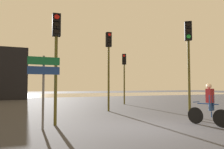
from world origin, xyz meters
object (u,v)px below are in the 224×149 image
Objects in this scene: traffic_light_center at (109,56)px; traffic_light_near_left at (56,47)px; traffic_light_near_right at (189,51)px; cyclist at (209,104)px; direction_sign_post at (44,78)px; traffic_light_far_right at (124,69)px.

traffic_light_near_left is at bearing 44.38° from traffic_light_center.
traffic_light_near_right reaches higher than cyclist.
traffic_light_near_right is 2.98m from cyclist.
traffic_light_near_left is at bearing -127.58° from direction_sign_post.
traffic_light_near_right is 6.72m from direction_sign_post.
traffic_light_near_right is 0.95× the size of traffic_light_center.
traffic_light_near_right is at bearing 119.76° from traffic_light_far_right.
direction_sign_post is (-4.21, -4.36, -1.55)m from traffic_light_center.
traffic_light_center is 2.94× the size of cyclist.
traffic_light_center is 6.25m from direction_sign_post.
traffic_light_center is (3.69, 3.67, 0.29)m from traffic_light_near_left.
traffic_light_far_right is 5.27m from traffic_light_center.
direction_sign_post reaches higher than cyclist.
traffic_light_center is (-3.11, -4.24, 0.37)m from traffic_light_far_right.
cyclist is at bearing 117.40° from traffic_light_far_right.
traffic_light_center is 1.86× the size of direction_sign_post.
traffic_light_near_left reaches higher than traffic_light_far_right.
cyclist is (-1.31, -10.26, -2.15)m from traffic_light_far_right.
traffic_light_center is at bearing 90.09° from cyclist.
traffic_light_far_right is at bearing -127.63° from traffic_light_near_left.
traffic_light_near_left reaches higher than cyclist.
traffic_light_near_right is at bearing 54.88° from cyclist.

